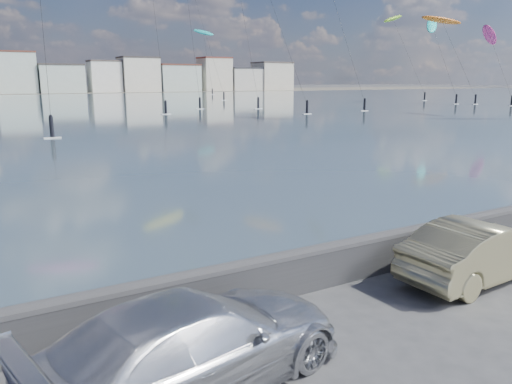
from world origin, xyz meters
TOP-DOWN VIEW (x-y plane):
  - ground at (0.00, 0.00)m, footprint 700.00×700.00m
  - seawall at (0.00, 2.70)m, footprint 400.00×0.36m
  - car_silver at (-2.18, 0.46)m, footprint 5.82×3.34m
  - car_champagne at (5.74, 1.13)m, footprint 4.65×1.84m
  - kitesurfer_8 at (83.17, 71.45)m, footprint 8.11×14.13m
  - kitesurfer_11 at (66.84, 153.60)m, footprint 7.86×18.65m
  - kitesurfer_13 at (80.96, 67.12)m, footprint 9.61×11.67m
  - kitesurfer_17 at (84.97, 58.67)m, footprint 7.96×10.20m
  - kitesurfer_20 at (89.53, 89.38)m, footprint 8.88×17.35m

SIDE VIEW (x-z plane):
  - ground at x=0.00m, z-range 0.00..0.00m
  - seawall at x=0.00m, z-range 0.04..1.12m
  - car_champagne at x=5.74m, z-range 0.00..1.51m
  - car_silver at x=-2.18m, z-range 0.00..1.59m
  - kitesurfer_17 at x=84.97m, z-range 5.36..20.57m
  - kitesurfer_8 at x=83.17m, z-range 6.44..25.07m
  - kitesurfer_13 at x=80.96m, z-range 7.49..25.16m
  - kitesurfer_20 at x=89.53m, z-range 8.58..29.77m
  - kitesurfer_11 at x=66.84m, z-range 8.74..30.59m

